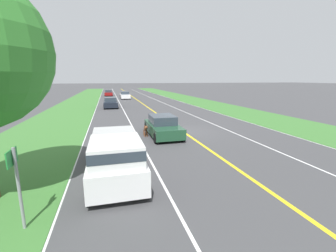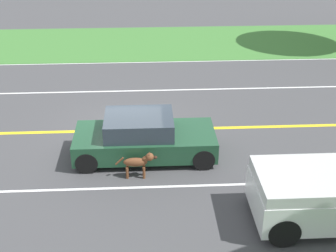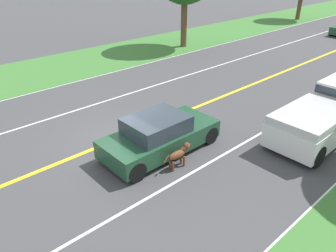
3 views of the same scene
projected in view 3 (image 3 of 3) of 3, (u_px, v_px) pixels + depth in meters
name	position (u px, v px, depth m)	size (l,w,h in m)	color
ground_plane	(119.00, 139.00, 12.82)	(400.00, 400.00, 0.00)	#424244
centre_divider_line	(119.00, 138.00, 12.82)	(0.18, 160.00, 0.01)	yellow
lane_edge_line_right	(278.00, 241.00, 8.24)	(0.14, 160.00, 0.01)	white
lane_edge_line_left	(44.00, 90.00, 17.40)	(0.14, 160.00, 0.01)	white
lane_dash_same_dir	(181.00, 179.00, 10.53)	(0.10, 160.00, 0.01)	white
lane_dash_oncoming	(76.00, 110.00, 15.11)	(0.10, 160.00, 0.01)	white
grass_verge_left	(22.00, 76.00, 19.36)	(6.00, 160.00, 0.03)	#3D7533
ego_car	(159.00, 135.00, 11.72)	(1.93, 4.38, 1.41)	#1E472D
dog	(180.00, 153.00, 10.92)	(0.27, 1.24, 0.83)	brown
pickup_truck	(329.00, 111.00, 12.85)	(2.00, 5.76, 1.85)	silver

